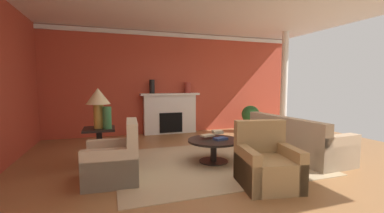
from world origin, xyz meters
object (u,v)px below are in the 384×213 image
Objects in this scene: armchair_near_window at (115,162)px; vase_on_side_table at (107,118)px; table_lamp at (98,100)px; coffee_table at (214,145)px; vase_mantel_left at (152,87)px; side_table at (100,144)px; sofa at (295,142)px; fireplace at (170,114)px; potted_plant at (250,116)px; vase_mantel_right at (187,88)px; armchair_facing_fireplace at (267,165)px.

armchair_near_window is 2.33× the size of vase_on_side_table.
vase_on_side_table is (0.15, -0.12, -0.32)m from table_lamp.
vase_mantel_left is (-0.68, 3.00, 1.11)m from coffee_table.
side_table is 3.02m from vase_mantel_left.
table_lamp is at bearing 169.72° from sofa.
potted_plant is (2.50, -0.53, -0.09)m from fireplace.
vase_mantel_right is (2.51, 2.46, 0.18)m from table_lamp.
armchair_facing_fireplace is 3.15m from table_lamp.
armchair_facing_fireplace reaches higher than sofa.
sofa is 2.75m from potted_plant.
potted_plant is at bearing -13.82° from vase_mantel_right.
table_lamp is 2.84m from vase_mantel_left.
vase_on_side_table is (-3.74, 0.59, 0.61)m from sofa.
vase_mantel_right reaches higher than sofa.
coffee_table is at bearing -77.19° from vase_mantel_left.
fireplace reaches higher than sofa.
vase_mantel_left reaches higher than table_lamp.
coffee_table is at bearing -97.91° from vase_mantel_right.
armchair_facing_fireplace is at bearing -22.67° from armchair_near_window.
potted_plant is (4.31, 2.09, -0.41)m from vase_on_side_table.
potted_plant is at bearing 61.50° from armchair_facing_fireplace.
table_lamp reaches higher than armchair_facing_fireplace.
vase_mantel_right is at bearing 47.50° from vase_on_side_table.
vase_mantel_left reaches higher than vase_mantel_right.
vase_on_side_table is at bearing 171.10° from sofa.
fireplace is 3.07m from coffee_table.
potted_plant is at bearing 25.89° from vase_on_side_table.
armchair_near_window is 1.14× the size of potted_plant.
sofa is at bearing -10.28° from table_lamp.
armchair_facing_fireplace is 0.95× the size of coffee_table.
vase_mantel_left is (-0.99, 4.28, 1.14)m from armchair_facing_fireplace.
vase_mantel_left reaches higher than armchair_facing_fireplace.
coffee_table is (0.13, -3.05, -0.25)m from fireplace.
vase_on_side_table is at bearing -38.66° from side_table.
vase_on_side_table is 2.92m from vase_mantel_left.
armchair_facing_fireplace is (2.16, -0.90, 0.00)m from armchair_near_window.
fireplace is at bearing 51.96° from side_table.
armchair_near_window is 4.21m from vase_mantel_right.
table_lamp is (-2.40, 1.82, 0.92)m from armchair_facing_fireplace.
sofa is 4.18m from vase_mantel_left.
armchair_near_window is 1.00m from vase_on_side_table.
fireplace is at bearing 5.16° from vase_mantel_left.
side_table is at bearing 165.33° from coffee_table.
armchair_near_window is 0.95× the size of coffee_table.
sofa is at bearing -66.38° from vase_mantel_right.
sofa is 3.96m from side_table.
armchair_near_window is at bearing 157.33° from armchair_facing_fireplace.
coffee_table is at bearing -12.42° from vase_on_side_table.
armchair_facing_fireplace is at bearing -37.19° from side_table.
table_lamp is at bearing 165.33° from coffee_table.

